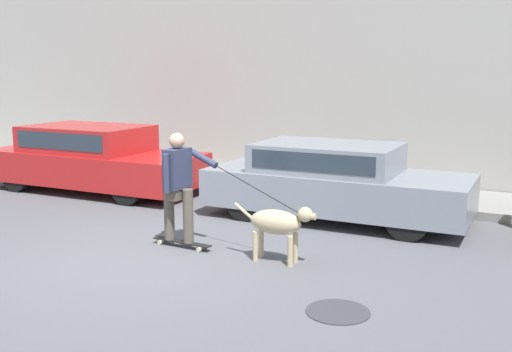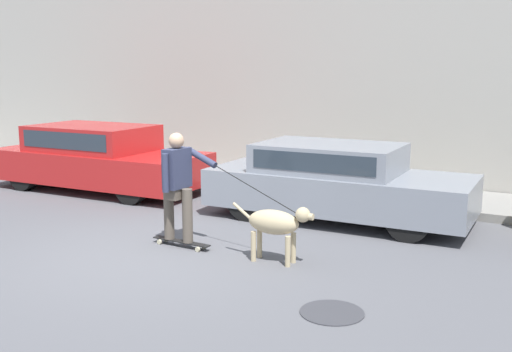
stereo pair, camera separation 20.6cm
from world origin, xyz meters
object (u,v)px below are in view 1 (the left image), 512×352
object	(u,v)px
parked_car_0	(93,159)
parked_car_1	(334,182)
dog	(278,223)
skateboarder	(179,183)

from	to	relation	value
parked_car_0	parked_car_1	bearing A→B (deg)	-1.22
dog	skateboarder	distance (m)	1.59
dog	parked_car_0	bearing A→B (deg)	153.99
parked_car_1	dog	size ratio (longest dim) A/B	3.76
parked_car_0	dog	xyz separation A→B (m)	(5.39, -2.50, -0.13)
dog	skateboarder	bearing A→B (deg)	179.51
parked_car_0	parked_car_1	distance (m)	5.27
parked_car_0	dog	world-z (taller)	parked_car_0
parked_car_0	parked_car_1	xyz separation A→B (m)	(5.27, 0.00, -0.02)
parked_car_0	skateboarder	distance (m)	4.61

